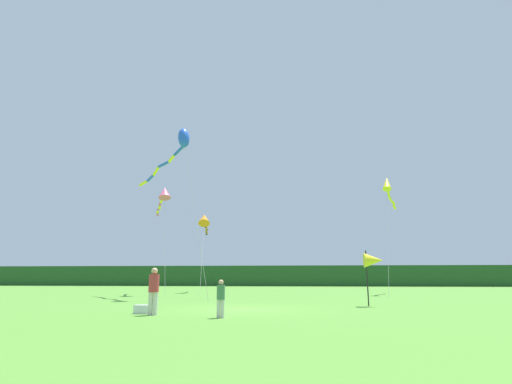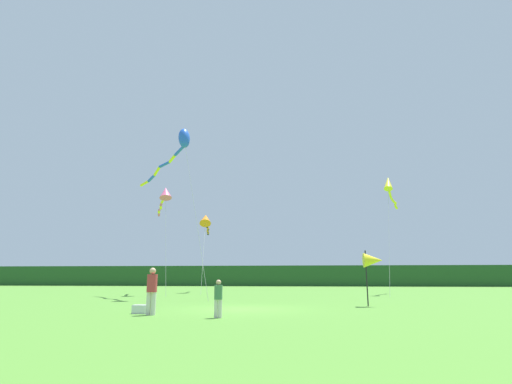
# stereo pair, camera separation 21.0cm
# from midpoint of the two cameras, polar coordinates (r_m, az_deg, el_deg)

# --- Properties ---
(ground_plane) EXTENTS (120.00, 120.00, 0.00)m
(ground_plane) POSITION_cam_midpoint_polar(r_m,az_deg,el_deg) (17.97, -2.31, -16.46)
(ground_plane) COLOR #4C842D
(distant_treeline) EXTENTS (108.00, 3.98, 3.05)m
(distant_treeline) POSITION_cam_midpoint_polar(r_m,az_deg,el_deg) (62.80, 3.48, -11.94)
(distant_treeline) COLOR #234C23
(distant_treeline) RESTS_ON ground
(person_adult) EXTENTS (0.37, 0.37, 1.70)m
(person_adult) POSITION_cam_midpoint_polar(r_m,az_deg,el_deg) (15.57, -14.88, -13.24)
(person_adult) COLOR silver
(person_adult) RESTS_ON ground
(person_child) EXTENTS (0.28, 0.28, 1.27)m
(person_child) POSITION_cam_midpoint_polar(r_m,az_deg,el_deg) (14.13, -5.53, -14.71)
(person_child) COLOR silver
(person_child) RESTS_ON ground
(cooler_box) EXTENTS (0.58, 0.37, 0.32)m
(cooler_box) POSITION_cam_midpoint_polar(r_m,az_deg,el_deg) (16.34, -16.39, -15.87)
(cooler_box) COLOR silver
(cooler_box) RESTS_ON ground
(banner_flag_pole) EXTENTS (0.90, 0.70, 2.63)m
(banner_flag_pole) POSITION_cam_midpoint_polar(r_m,az_deg,el_deg) (20.30, 16.23, -9.46)
(banner_flag_pole) COLOR black
(banner_flag_pole) RESTS_ON ground
(kite_blue) EXTENTS (7.39, 6.87, 11.52)m
(kite_blue) POSITION_cam_midpoint_polar(r_m,az_deg,el_deg) (28.59, -11.38, 6.50)
(kite_blue) COLOR #B2B2B2
(kite_blue) RESTS_ON ground
(kite_yellow) EXTENTS (2.98, 8.16, 9.77)m
(kite_yellow) POSITION_cam_midpoint_polar(r_m,az_deg,el_deg) (35.24, 18.25, 0.72)
(kite_yellow) COLOR #B2B2B2
(kite_yellow) RESTS_ON ground
(kite_orange) EXTENTS (1.54, 7.70, 7.39)m
(kite_orange) POSITION_cam_midpoint_polar(r_m,az_deg,el_deg) (37.40, -7.58, -4.02)
(kite_orange) COLOR #B2B2B2
(kite_orange) RESTS_ON ground
(kite_rainbow) EXTENTS (3.00, 5.73, 8.64)m
(kite_rainbow) POSITION_cam_midpoint_polar(r_m,az_deg,el_deg) (33.03, -13.26, -0.38)
(kite_rainbow) COLOR #B2B2B2
(kite_rainbow) RESTS_ON ground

